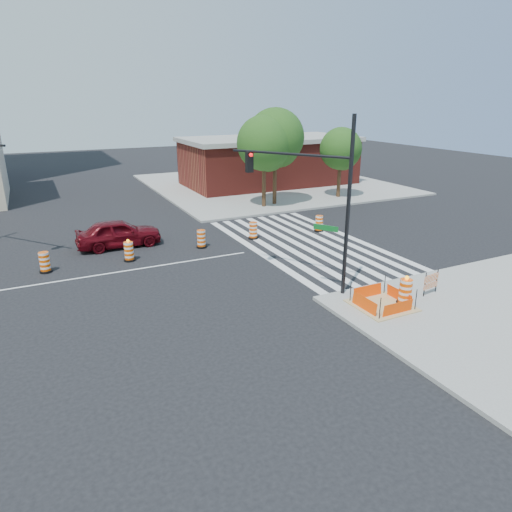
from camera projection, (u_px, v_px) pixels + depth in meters
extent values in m
plane|color=black|center=(114.00, 273.00, 22.38)|extent=(120.00, 120.00, 0.00)
cube|color=gray|center=(269.00, 184.00, 45.12)|extent=(22.00, 22.00, 0.15)
cube|color=silver|center=(257.00, 250.00, 25.63)|extent=(0.45, 13.50, 0.01)
cube|color=silver|center=(271.00, 248.00, 26.00)|extent=(0.45, 13.50, 0.01)
cube|color=silver|center=(285.00, 246.00, 26.38)|extent=(0.45, 13.50, 0.01)
cube|color=silver|center=(298.00, 244.00, 26.75)|extent=(0.45, 13.50, 0.01)
cube|color=silver|center=(311.00, 242.00, 27.13)|extent=(0.45, 13.50, 0.01)
cube|color=silver|center=(324.00, 240.00, 27.50)|extent=(0.45, 13.50, 0.01)
cube|color=silver|center=(336.00, 238.00, 27.88)|extent=(0.45, 13.50, 0.01)
cube|color=silver|center=(348.00, 236.00, 28.25)|extent=(0.45, 13.50, 0.01)
cube|color=silver|center=(114.00, 273.00, 22.38)|extent=(14.00, 0.12, 0.01)
cube|color=tan|center=(382.00, 305.00, 18.44)|extent=(2.20, 2.20, 0.05)
cube|color=#FF4605|center=(398.00, 308.00, 17.59)|extent=(1.44, 0.02, 0.55)
cube|color=#FF4605|center=(368.00, 292.00, 19.12)|extent=(1.44, 0.02, 0.55)
cube|color=#FF4605|center=(364.00, 304.00, 17.98)|extent=(0.02, 1.44, 0.55)
cube|color=#FF4605|center=(399.00, 296.00, 18.73)|extent=(0.02, 1.44, 0.55)
cylinder|color=black|center=(380.00, 309.00, 17.16)|extent=(0.04, 0.04, 0.90)
cylinder|color=black|center=(416.00, 300.00, 17.91)|extent=(0.04, 0.04, 0.90)
cylinder|color=black|center=(351.00, 292.00, 18.69)|extent=(0.04, 0.04, 0.90)
cylinder|color=black|center=(385.00, 284.00, 19.44)|extent=(0.04, 0.04, 0.90)
cube|color=maroon|center=(269.00, 163.00, 44.46)|extent=(16.00, 8.00, 4.20)
cube|color=gray|center=(269.00, 139.00, 43.70)|extent=(16.50, 8.50, 0.40)
imported|color=#55070F|center=(119.00, 233.00, 26.07)|extent=(4.72, 1.93, 1.60)
cylinder|color=black|center=(348.00, 209.00, 18.48)|extent=(0.17, 0.17, 7.41)
cylinder|color=black|center=(288.00, 154.00, 19.17)|extent=(3.09, 4.74, 0.11)
cube|color=black|center=(249.00, 162.00, 20.27)|extent=(0.30, 0.26, 0.93)
sphere|color=#FF0C0C|center=(251.00, 155.00, 20.02)|extent=(0.17, 0.17, 0.17)
cube|color=#0C591E|center=(326.00, 228.00, 19.23)|extent=(0.63, 0.96, 0.23)
cylinder|color=black|center=(404.00, 303.00, 18.58)|extent=(0.64, 0.64, 0.11)
cylinder|color=#ED5104|center=(405.00, 291.00, 18.40)|extent=(0.51, 0.51, 1.01)
sphere|color=#FF990C|center=(407.00, 278.00, 18.21)|extent=(0.17, 0.17, 0.17)
cube|color=#ED5104|center=(432.00, 278.00, 19.32)|extent=(0.91, 0.17, 0.30)
cube|color=#ED5104|center=(431.00, 285.00, 19.43)|extent=(0.91, 0.17, 0.24)
cylinder|color=black|center=(425.00, 285.00, 19.17)|extent=(0.04, 0.04, 1.07)
cylinder|color=black|center=(437.00, 280.00, 19.61)|extent=(0.04, 0.04, 1.07)
cylinder|color=#382314|center=(264.00, 180.00, 34.87)|extent=(0.30, 0.30, 4.39)
sphere|color=#154212|center=(264.00, 143.00, 33.97)|extent=(4.12, 4.12, 4.12)
sphere|color=#154212|center=(268.00, 152.00, 34.63)|extent=(3.02, 3.02, 3.02)
sphere|color=#154212|center=(261.00, 149.00, 33.79)|extent=(2.75, 2.75, 2.75)
cylinder|color=#382314|center=(275.00, 176.00, 35.68)|extent=(0.31, 0.31, 4.70)
sphere|color=#154212|center=(275.00, 137.00, 34.72)|extent=(4.41, 4.41, 4.41)
sphere|color=#154212|center=(279.00, 147.00, 35.40)|extent=(3.23, 3.23, 3.23)
sphere|color=#154212|center=(272.00, 144.00, 34.54)|extent=(2.94, 2.94, 2.94)
cylinder|color=#382314|center=(339.00, 177.00, 38.42)|extent=(0.31, 0.31, 3.71)
sphere|color=#154212|center=(341.00, 149.00, 37.66)|extent=(3.48, 3.48, 3.48)
sphere|color=#154212|center=(343.00, 155.00, 38.29)|extent=(2.55, 2.55, 2.55)
sphere|color=#154212|center=(338.00, 153.00, 37.45)|extent=(2.32, 2.32, 2.32)
cylinder|color=black|center=(46.00, 271.00, 22.44)|extent=(0.60, 0.60, 0.10)
cylinder|color=#ED5104|center=(45.00, 262.00, 22.28)|extent=(0.48, 0.48, 0.95)
cylinder|color=black|center=(130.00, 260.00, 24.02)|extent=(0.60, 0.60, 0.10)
cylinder|color=#ED5104|center=(129.00, 251.00, 23.85)|extent=(0.48, 0.48, 0.95)
sphere|color=#FF990C|center=(128.00, 241.00, 23.67)|extent=(0.16, 0.16, 0.16)
cylinder|color=black|center=(202.00, 247.00, 26.15)|extent=(0.60, 0.60, 0.10)
cylinder|color=#ED5104|center=(201.00, 238.00, 25.99)|extent=(0.48, 0.48, 0.95)
cylinder|color=black|center=(253.00, 238.00, 27.79)|extent=(0.60, 0.60, 0.10)
cylinder|color=#ED5104|center=(253.00, 230.00, 27.63)|extent=(0.48, 0.48, 0.95)
cylinder|color=black|center=(319.00, 230.00, 29.35)|extent=(0.60, 0.60, 0.10)
cylinder|color=#ED5104|center=(319.00, 223.00, 29.18)|extent=(0.48, 0.48, 0.95)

